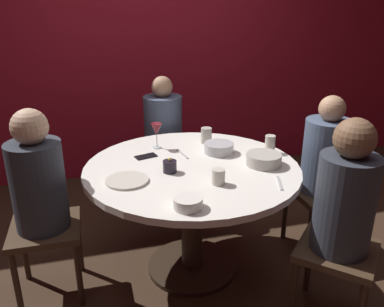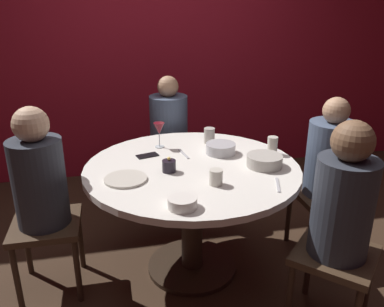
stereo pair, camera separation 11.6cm
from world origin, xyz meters
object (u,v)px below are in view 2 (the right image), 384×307
Objects in this scene: seated_diner_back at (169,129)px; dinner_plate at (126,179)px; cup_by_right_diner at (209,136)px; cup_by_left_diner at (272,145)px; wine_glass at (159,130)px; bowl_serving_large at (221,148)px; cup_near_candle at (216,177)px; candle_holder at (169,166)px; seated_diner_right at (330,161)px; dining_table at (192,188)px; cell_phone at (147,155)px; bowl_small_white at (264,161)px; bowl_salad_center at (182,202)px; seated_diner_left at (40,183)px; seated_diner_front_right at (343,208)px.

dinner_plate is (-0.41, -1.06, 0.05)m from seated_diner_back.
cup_by_left_diner is at bearing -39.46° from cup_by_right_diner.
wine_glass is 0.77m from cup_by_left_diner.
cup_by_right_diner is at bearing 1.41° from wine_glass.
cup_near_candle is at bearing -109.07° from bowl_serving_large.
candle_holder is 0.38× the size of dinner_plate.
cup_by_left_diner is (0.56, -0.84, 0.11)m from seated_diner_back.
seated_diner_right is 1.17m from wine_glass.
cup_by_right_diner reaches higher than cup_near_candle.
dining_table is 7.57× the size of wine_glass.
cup_by_left_diner is (0.82, -0.13, 0.05)m from cell_phone.
bowl_small_white reaches higher than dining_table.
seated_diner_back is 10.35× the size of cup_by_right_diner.
cup_by_left_diner is at bearing 11.81° from candle_holder.
bowl_serving_large reaches higher than bowl_salad_center.
cell_phone is at bearing 65.26° from dinner_plate.
cell_phone is (-1.20, 0.22, 0.06)m from seated_diner_right.
bowl_small_white is at bearing -131.28° from cell_phone.
dinner_plate is at bearing -140.63° from cup_by_right_diner.
seated_diner_left is (-0.90, 0.00, 0.13)m from dining_table.
cell_phone is 0.76m from bowl_small_white.
seated_diner_left is at bearing 180.00° from dining_table.
seated_diner_left reaches higher than dining_table.
bowl_salad_center is 0.67× the size of bowl_small_white.
candle_holder is 0.47× the size of bowl_serving_large.
candle_holder is 1.05× the size of cup_near_candle.
bowl_small_white is at bearing -39.04° from wine_glass.
cup_by_right_diner is (0.21, 0.38, 0.21)m from dining_table.
seated_diner_back is at bearing 83.74° from bowl_salad_center.
candle_holder is 0.63× the size of bowl_salad_center.
seated_diner_front_right is at bearing -9.15° from bowl_salad_center.
cup_by_left_diner reaches higher than cup_near_candle.
bowl_small_white is 0.41m from cup_near_candle.
cup_near_candle is (-0.57, 0.35, 0.07)m from seated_diner_front_right.
cup_near_candle is at bearing 13.43° from seated_diner_front_right.
bowl_serving_large is 0.34m from cup_by_left_diner.
cup_near_candle is at bearing -71.35° from wine_glass.
cell_phone is 1.26× the size of cup_by_right_diner.
seated_diner_left reaches higher than seated_diner_back.
candle_holder reaches higher than dining_table.
dining_table is 14.31× the size of candle_holder.
cup_near_candle is (-0.87, -0.29, 0.10)m from seated_diner_right.
cell_phone is (0.65, 0.22, 0.03)m from seated_diner_left.
cup_near_candle is at bearing -45.54° from candle_holder.
bowl_serving_large is 0.21m from cup_by_right_diner.
seated_diner_right is 0.71m from seated_diner_front_right.
cup_near_candle is 0.62m from cup_by_left_diner.
seated_diner_front_right reaches higher than cup_near_candle.
dining_table is at bearing -118.66° from cup_by_right_diner.
seated_diner_front_right is 10.70× the size of cup_by_right_diner.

